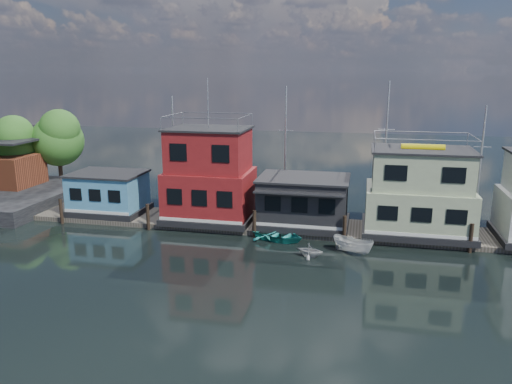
% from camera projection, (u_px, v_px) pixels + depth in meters
% --- Properties ---
extents(ground, '(160.00, 160.00, 0.00)m').
position_uv_depth(ground, '(286.00, 291.00, 29.93)').
color(ground, black).
rests_on(ground, ground).
extents(dock, '(48.00, 5.00, 0.40)m').
position_uv_depth(dock, '(309.00, 228.00, 41.27)').
color(dock, '#595147').
rests_on(dock, ground).
extents(houseboat_blue, '(6.40, 4.90, 3.66)m').
position_uv_depth(houseboat_blue, '(108.00, 193.00, 44.53)').
color(houseboat_blue, black).
rests_on(houseboat_blue, dock).
extents(houseboat_red, '(7.40, 5.90, 11.86)m').
position_uv_depth(houseboat_red, '(210.00, 177.00, 42.11)').
color(houseboat_red, black).
rests_on(houseboat_red, dock).
extents(houseboat_dark, '(7.40, 6.10, 4.06)m').
position_uv_depth(houseboat_dark, '(303.00, 201.00, 40.83)').
color(houseboat_dark, black).
rests_on(houseboat_dark, dock).
extents(houseboat_green, '(8.40, 5.90, 7.03)m').
position_uv_depth(houseboat_green, '(419.00, 194.00, 38.71)').
color(houseboat_green, black).
rests_on(houseboat_green, dock).
extents(pilings, '(42.28, 0.28, 2.20)m').
position_uv_depth(pilings, '(301.00, 227.00, 38.47)').
color(pilings, '#2D2116').
rests_on(pilings, ground).
extents(background_masts, '(36.40, 0.16, 12.00)m').
position_uv_depth(background_masts, '(371.00, 154.00, 44.71)').
color(background_masts, silver).
rests_on(background_masts, ground).
extents(shore, '(12.40, 15.72, 8.24)m').
position_uv_depth(shore, '(12.00, 164.00, 50.49)').
color(shore, black).
rests_on(shore, ground).
extents(motorboat, '(3.42, 2.55, 1.24)m').
position_uv_depth(motorboat, '(353.00, 245.00, 35.88)').
color(motorboat, silver).
rests_on(motorboat, ground).
extents(dinghy_teal, '(4.94, 4.22, 0.86)m').
position_uv_depth(dinghy_teal, '(278.00, 235.00, 38.72)').
color(dinghy_teal, teal).
rests_on(dinghy_teal, ground).
extents(dinghy_white, '(2.18, 1.97, 1.00)m').
position_uv_depth(dinghy_white, '(310.00, 250.00, 35.25)').
color(dinghy_white, silver).
rests_on(dinghy_white, ground).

